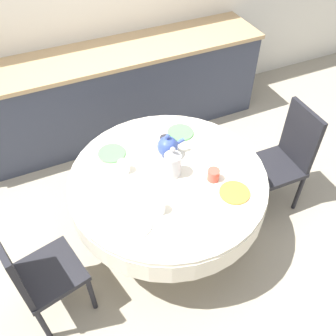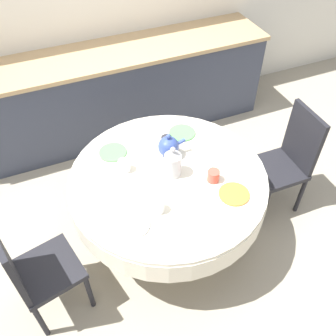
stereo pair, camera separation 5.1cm
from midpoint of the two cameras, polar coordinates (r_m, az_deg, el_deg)
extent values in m
plane|color=#9E937F|center=(3.21, 0.46, -10.13)|extent=(12.00, 12.00, 0.00)
cube|color=#383D4C|center=(3.94, -8.39, 10.82)|extent=(3.20, 0.60, 0.88)
cube|color=tan|center=(3.70, -9.16, 16.65)|extent=(3.24, 0.64, 0.04)
cylinder|color=brown|center=(3.19, 0.46, -9.93)|extent=(0.44, 0.44, 0.04)
cylinder|color=brown|center=(2.98, 0.49, -7.12)|extent=(0.11, 0.11, 0.47)
cylinder|color=silver|center=(2.73, 0.53, -2.95)|extent=(1.42, 1.42, 0.18)
cylinder|color=silver|center=(2.66, 0.55, -1.45)|extent=(1.41, 1.41, 0.03)
cube|color=black|center=(3.25, 16.64, -0.17)|extent=(0.41, 0.41, 0.04)
cube|color=black|center=(3.17, 20.36, 4.22)|extent=(0.04, 0.38, 0.51)
cylinder|color=black|center=(3.23, 14.99, -5.83)|extent=(0.04, 0.04, 0.40)
cylinder|color=black|center=(3.41, 11.85, -1.60)|extent=(0.04, 0.04, 0.40)
cylinder|color=black|center=(3.41, 19.92, -3.95)|extent=(0.04, 0.04, 0.40)
cylinder|color=black|center=(3.58, 16.69, -0.03)|extent=(0.04, 0.04, 0.40)
cube|color=black|center=(2.66, -17.31, -14.63)|extent=(0.48, 0.48, 0.04)
cube|color=black|center=(2.43, -22.68, -13.14)|extent=(0.12, 0.38, 0.51)
cylinder|color=black|center=(2.95, -14.59, -12.76)|extent=(0.04, 0.04, 0.40)
cylinder|color=black|center=(2.77, -11.35, -17.98)|extent=(0.04, 0.04, 0.40)
cylinder|color=black|center=(2.94, -20.96, -15.76)|extent=(0.04, 0.04, 0.40)
cylinder|color=black|center=(2.76, -18.27, -21.31)|extent=(0.04, 0.04, 0.40)
cylinder|color=white|center=(2.37, -4.68, -8.60)|extent=(0.21, 0.21, 0.01)
cylinder|color=white|center=(2.41, -0.99, -5.86)|extent=(0.09, 0.09, 0.09)
cylinder|color=orange|center=(2.57, 10.60, -3.93)|extent=(0.21, 0.21, 0.01)
cylinder|color=#CC4C3D|center=(2.61, 7.48, -1.20)|extent=(0.09, 0.09, 0.09)
cylinder|color=#5BA85B|center=(2.84, -7.90, 2.38)|extent=(0.21, 0.21, 0.01)
cylinder|color=white|center=(2.67, -6.15, 0.34)|extent=(0.09, 0.09, 0.09)
cylinder|color=#5BA85B|center=(2.98, 2.65, 5.38)|extent=(0.21, 0.21, 0.01)
cylinder|color=#28282D|center=(2.84, 0.30, 4.02)|extent=(0.09, 0.09, 0.09)
cylinder|color=#B2B2B7|center=(2.60, 1.29, 0.47)|extent=(0.12, 0.12, 0.17)
cone|color=#B2B2B7|center=(2.53, 1.33, 2.19)|extent=(0.11, 0.11, 0.04)
sphere|color=#B2B2B7|center=(2.50, 1.34, 2.83)|extent=(0.04, 0.04, 0.04)
cylinder|color=#33478E|center=(2.79, 0.59, 2.01)|extent=(0.09, 0.09, 0.01)
sphere|color=#33478E|center=(2.73, 0.60, 3.29)|extent=(0.16, 0.16, 0.16)
cylinder|color=#33478E|center=(2.76, 2.36, 3.90)|extent=(0.09, 0.03, 0.06)
sphere|color=#33478E|center=(2.67, 0.62, 4.81)|extent=(0.03, 0.03, 0.03)
camera|label=1|loc=(0.03, -89.44, 0.57)|focal=40.00mm
camera|label=2|loc=(0.03, 90.56, -0.57)|focal=40.00mm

